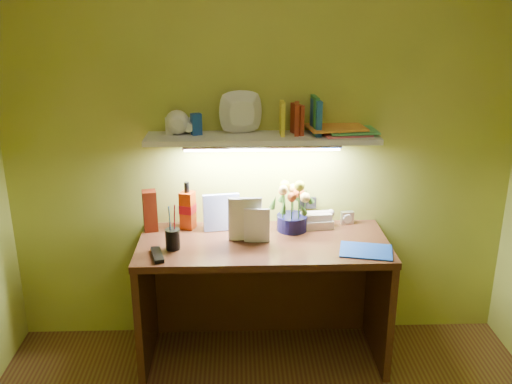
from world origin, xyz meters
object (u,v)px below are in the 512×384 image
desk (263,300)px  desk_clock (347,217)px  telephone (317,218)px  flower_bouquet (292,205)px  whisky_bottle (188,205)px

desk → desk_clock: size_ratio=18.66×
desk_clock → telephone: bearing=-175.2°
desk → telephone: telephone is taller
flower_bouquet → whisky_bottle: (-0.61, 0.05, -0.02)m
desk → flower_bouquet: size_ratio=4.44×
telephone → desk_clock: 0.20m
telephone → whisky_bottle: size_ratio=0.61×
desk → telephone: 0.57m
whisky_bottle → flower_bouquet: bearing=-4.5°
desk → desk_clock: bearing=25.7°
desk_clock → flower_bouquet: bearing=-174.4°
telephone → desk_clock: bearing=7.6°
desk → telephone: bearing=31.9°
telephone → whisky_bottle: whisky_bottle is taller
flower_bouquet → telephone: (0.15, 0.04, -0.11)m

